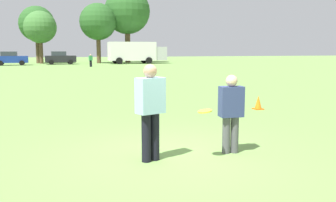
{
  "coord_description": "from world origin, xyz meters",
  "views": [
    {
      "loc": [
        -2.26,
        -6.88,
        2.09
      ],
      "look_at": [
        0.25,
        1.1,
        0.93
      ],
      "focal_mm": 39.96,
      "sensor_mm": 36.0,
      "label": 1
    }
  ],
  "objects_px": {
    "parked_car_mid_right": "(11,58)",
    "box_truck": "(136,52)",
    "player_defender": "(231,110)",
    "parked_car_near_right": "(60,58)",
    "bystander_sideline_watcher": "(91,60)",
    "traffic_cone": "(258,103)",
    "player_thrower": "(150,107)",
    "frisbee": "(205,111)"
  },
  "relations": [
    {
      "from": "parked_car_mid_right",
      "to": "box_truck",
      "type": "bearing_deg",
      "value": 2.34
    },
    {
      "from": "parked_car_mid_right",
      "to": "box_truck",
      "type": "height_order",
      "value": "box_truck"
    },
    {
      "from": "player_defender",
      "to": "parked_car_near_right",
      "type": "xyz_separation_m",
      "value": [
        -2.07,
        48.49,
        0.03
      ]
    },
    {
      "from": "parked_car_mid_right",
      "to": "parked_car_near_right",
      "type": "relative_size",
      "value": 1.0
    },
    {
      "from": "box_truck",
      "to": "bystander_sideline_watcher",
      "type": "xyz_separation_m",
      "value": [
        -7.49,
        -8.22,
        -0.89
      ]
    },
    {
      "from": "bystander_sideline_watcher",
      "to": "box_truck",
      "type": "bearing_deg",
      "value": 47.66
    },
    {
      "from": "traffic_cone",
      "to": "parked_car_mid_right",
      "type": "height_order",
      "value": "parked_car_mid_right"
    },
    {
      "from": "player_thrower",
      "to": "frisbee",
      "type": "distance_m",
      "value": 1.03
    },
    {
      "from": "player_thrower",
      "to": "parked_car_mid_right",
      "type": "xyz_separation_m",
      "value": [
        -6.71,
        47.2,
        -0.1
      ]
    },
    {
      "from": "traffic_cone",
      "to": "parked_car_mid_right",
      "type": "distance_m",
      "value": 44.03
    },
    {
      "from": "frisbee",
      "to": "box_truck",
      "type": "xyz_separation_m",
      "value": [
        9.45,
        48.13,
        0.81
      ]
    },
    {
      "from": "frisbee",
      "to": "parked_car_near_right",
      "type": "height_order",
      "value": "parked_car_near_right"
    },
    {
      "from": "bystander_sideline_watcher",
      "to": "player_defender",
      "type": "bearing_deg",
      "value": -91.84
    },
    {
      "from": "traffic_cone",
      "to": "player_defender",
      "type": "bearing_deg",
      "value": -126.31
    },
    {
      "from": "bystander_sideline_watcher",
      "to": "frisbee",
      "type": "bearing_deg",
      "value": -92.81
    },
    {
      "from": "parked_car_mid_right",
      "to": "bystander_sideline_watcher",
      "type": "bearing_deg",
      "value": -37.88
    },
    {
      "from": "player_thrower",
      "to": "traffic_cone",
      "type": "distance_m",
      "value": 7.12
    },
    {
      "from": "parked_car_mid_right",
      "to": "player_thrower",
      "type": "bearing_deg",
      "value": -81.91
    },
    {
      "from": "player_defender",
      "to": "box_truck",
      "type": "xyz_separation_m",
      "value": [
        8.76,
        47.85,
        0.86
      ]
    },
    {
      "from": "frisbee",
      "to": "traffic_cone",
      "type": "xyz_separation_m",
      "value": [
        4.19,
        5.04,
        -0.71
      ]
    },
    {
      "from": "parked_car_mid_right",
      "to": "box_truck",
      "type": "relative_size",
      "value": 0.5
    },
    {
      "from": "parked_car_near_right",
      "to": "bystander_sideline_watcher",
      "type": "distance_m",
      "value": 9.46
    },
    {
      "from": "player_thrower",
      "to": "player_defender",
      "type": "xyz_separation_m",
      "value": [
        1.69,
        0.05,
        -0.14
      ]
    },
    {
      "from": "parked_car_mid_right",
      "to": "bystander_sideline_watcher",
      "type": "xyz_separation_m",
      "value": [
        9.67,
        -7.52,
        -0.06
      ]
    },
    {
      "from": "parked_car_mid_right",
      "to": "traffic_cone",
      "type": "bearing_deg",
      "value": -74.32
    },
    {
      "from": "box_truck",
      "to": "parked_car_near_right",
      "type": "bearing_deg",
      "value": 176.65
    },
    {
      "from": "frisbee",
      "to": "parked_car_mid_right",
      "type": "bearing_deg",
      "value": 99.23
    },
    {
      "from": "parked_car_mid_right",
      "to": "bystander_sideline_watcher",
      "type": "relative_size",
      "value": 2.78
    },
    {
      "from": "traffic_cone",
      "to": "box_truck",
      "type": "distance_m",
      "value": 43.43
    },
    {
      "from": "player_thrower",
      "to": "frisbee",
      "type": "bearing_deg",
      "value": -13.01
    },
    {
      "from": "traffic_cone",
      "to": "parked_car_near_right",
      "type": "height_order",
      "value": "parked_car_near_right"
    },
    {
      "from": "player_thrower",
      "to": "player_defender",
      "type": "height_order",
      "value": "player_thrower"
    },
    {
      "from": "player_defender",
      "to": "box_truck",
      "type": "distance_m",
      "value": 48.66
    },
    {
      "from": "player_defender",
      "to": "parked_car_near_right",
      "type": "bearing_deg",
      "value": 92.45
    },
    {
      "from": "frisbee",
      "to": "parked_car_mid_right",
      "type": "distance_m",
      "value": 48.05
    },
    {
      "from": "parked_car_mid_right",
      "to": "bystander_sideline_watcher",
      "type": "height_order",
      "value": "parked_car_mid_right"
    },
    {
      "from": "parked_car_mid_right",
      "to": "parked_car_near_right",
      "type": "bearing_deg",
      "value": 11.93
    },
    {
      "from": "box_truck",
      "to": "bystander_sideline_watcher",
      "type": "relative_size",
      "value": 5.59
    },
    {
      "from": "traffic_cone",
      "to": "box_truck",
      "type": "relative_size",
      "value": 0.06
    },
    {
      "from": "frisbee",
      "to": "traffic_cone",
      "type": "height_order",
      "value": "frisbee"
    },
    {
      "from": "player_defender",
      "to": "box_truck",
      "type": "height_order",
      "value": "box_truck"
    },
    {
      "from": "frisbee",
      "to": "box_truck",
      "type": "bearing_deg",
      "value": 78.9
    }
  ]
}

